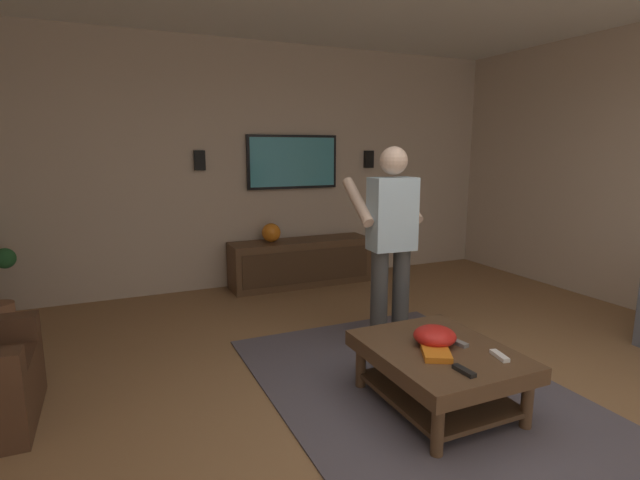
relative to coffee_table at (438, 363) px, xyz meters
name	(u,v)px	position (x,y,z in m)	size (l,w,h in m)	color
ground_plane	(459,441)	(-0.36, 0.11, -0.30)	(8.70, 8.70, 0.00)	olive
wall_back_tv	(260,166)	(3.32, 0.11, 1.12)	(0.10, 6.47, 2.83)	#BCA893
area_rug	(418,391)	(0.20, 0.00, -0.29)	(2.71, 1.90, 0.01)	#514C56
coffee_table	(438,363)	(0.00, 0.00, 0.00)	(1.00, 0.80, 0.40)	#513823
media_console	(301,262)	(2.98, -0.27, -0.02)	(0.45, 1.70, 0.55)	#513823
tv	(293,162)	(3.23, -0.27, 1.17)	(0.05, 1.13, 0.64)	black
person_standing	(391,236)	(0.98, -0.25, 0.64)	(0.56, 0.56, 1.64)	#3F3F3F
bowl	(435,336)	(0.04, 0.00, 0.16)	(0.27, 0.27, 0.12)	red
remote_white	(500,356)	(-0.27, -0.23, 0.12)	(0.15, 0.04, 0.02)	white
remote_black	(464,371)	(-0.34, 0.09, 0.12)	(0.15, 0.04, 0.02)	black
remote_grey	(457,342)	(-0.01, -0.14, 0.12)	(0.15, 0.04, 0.02)	slate
book	(436,353)	(-0.10, 0.10, 0.12)	(0.22, 0.16, 0.04)	orange
vase_round	(271,233)	(3.02, 0.09, 0.36)	(0.22, 0.22, 0.22)	orange
wall_speaker_left	(369,159)	(3.24, -1.33, 1.19)	(0.06, 0.12, 0.22)	black
wall_speaker_right	(200,160)	(3.24, 0.83, 1.20)	(0.06, 0.12, 0.22)	black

